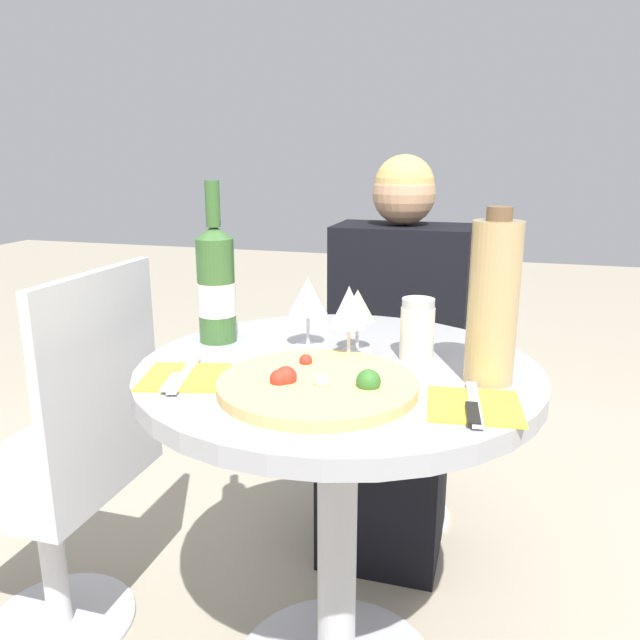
# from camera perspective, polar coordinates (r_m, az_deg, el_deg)

# --- Properties ---
(dining_table) EXTENTS (0.79, 0.79, 0.75)m
(dining_table) POSITION_cam_1_polar(r_m,az_deg,el_deg) (1.30, 1.64, -11.93)
(dining_table) COLOR #B2B2B7
(dining_table) RESTS_ON ground_plane
(chair_behind_diner) EXTENTS (0.40, 0.40, 0.92)m
(chair_behind_diner) POSITION_cam_1_polar(r_m,az_deg,el_deg) (2.05, 7.41, -5.66)
(chair_behind_diner) COLOR silver
(chair_behind_diner) RESTS_ON ground_plane
(seated_diner) EXTENTS (0.40, 0.47, 1.15)m
(seated_diner) POSITION_cam_1_polar(r_m,az_deg,el_deg) (1.88, 6.74, -5.20)
(seated_diner) COLOR black
(seated_diner) RESTS_ON ground_plane
(chair_empty_side) EXTENTS (0.40, 0.40, 0.92)m
(chair_empty_side) POSITION_cam_1_polar(r_m,az_deg,el_deg) (1.61, -22.13, -12.78)
(chair_empty_side) COLOR silver
(chair_empty_side) RESTS_ON ground_plane
(pizza_large) EXTENTS (0.35, 0.35, 0.05)m
(pizza_large) POSITION_cam_1_polar(r_m,az_deg,el_deg) (1.09, -0.43, -5.91)
(pizza_large) COLOR #DBB26B
(pizza_large) RESTS_ON dining_table
(wine_bottle) EXTENTS (0.08, 0.08, 0.35)m
(wine_bottle) POSITION_cam_1_polar(r_m,az_deg,el_deg) (1.37, -9.48, 3.25)
(wine_bottle) COLOR #38602D
(wine_bottle) RESTS_ON dining_table
(tall_carafe) EXTENTS (0.09, 0.09, 0.31)m
(tall_carafe) POSITION_cam_1_polar(r_m,az_deg,el_deg) (1.14, 15.55, 1.62)
(tall_carafe) COLOR tan
(tall_carafe) RESTS_ON dining_table
(sugar_shaker) EXTENTS (0.07, 0.07, 0.13)m
(sugar_shaker) POSITION_cam_1_polar(r_m,az_deg,el_deg) (1.26, 8.88, -0.86)
(sugar_shaker) COLOR silver
(sugar_shaker) RESTS_ON dining_table
(wine_glass_back_right) EXTENTS (0.07, 0.07, 0.13)m
(wine_glass_back_right) POSITION_cam_1_polar(r_m,az_deg,el_deg) (1.29, 3.45, 1.21)
(wine_glass_back_right) COLOR silver
(wine_glass_back_right) RESTS_ON dining_table
(wine_glass_front_right) EXTENTS (0.07, 0.07, 0.15)m
(wine_glass_front_right) POSITION_cam_1_polar(r_m,az_deg,el_deg) (1.21, 2.67, 1.10)
(wine_glass_front_right) COLOR silver
(wine_glass_front_right) RESTS_ON dining_table
(wine_glass_back_left) EXTENTS (0.08, 0.08, 0.15)m
(wine_glass_back_left) POSITION_cam_1_polar(r_m,az_deg,el_deg) (1.31, -1.13, 2.15)
(wine_glass_back_left) COLOR silver
(wine_glass_back_left) RESTS_ON dining_table
(place_setting_left) EXTENTS (0.18, 0.19, 0.01)m
(place_setting_left) POSITION_cam_1_polar(r_m,az_deg,el_deg) (1.18, -12.36, -5.10)
(place_setting_left) COLOR yellow
(place_setting_left) RESTS_ON dining_table
(place_setting_right) EXTENTS (0.17, 0.19, 0.01)m
(place_setting_right) POSITION_cam_1_polar(r_m,az_deg,el_deg) (1.06, 13.91, -7.64)
(place_setting_right) COLOR yellow
(place_setting_right) RESTS_ON dining_table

